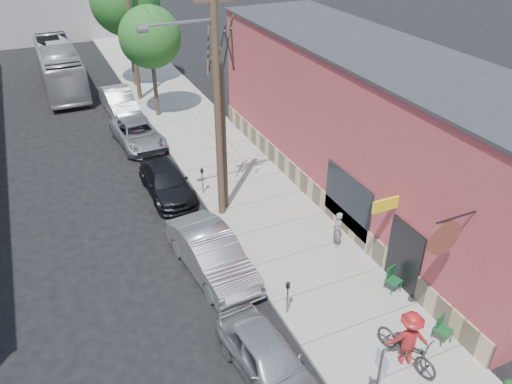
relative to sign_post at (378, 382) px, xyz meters
name	(u,v)px	position (x,y,z in m)	size (l,w,h in m)	color
ground	(216,324)	(-2.35, 5.05, -1.83)	(120.00, 120.00, 0.00)	black
sidewalk	(219,156)	(1.90, 16.05, -1.76)	(4.50, 58.00, 0.15)	#9B9790
cafe_building	(368,126)	(6.64, 10.04, 1.47)	(6.60, 20.20, 6.61)	#A53D42
sign_post	(378,382)	(0.00, 0.00, 0.00)	(0.07, 0.45, 2.80)	slate
parking_meter_near	(288,293)	(-0.10, 4.46, -0.85)	(0.14, 0.14, 1.24)	slate
parking_meter_far	(202,177)	(-0.10, 12.72, -0.85)	(0.14, 0.14, 1.24)	slate
utility_pole_near	(216,95)	(0.04, 10.87, 3.58)	(3.57, 0.28, 10.00)	#503A28
utility_pole_far	(130,17)	(0.10, 25.96, 3.51)	(1.80, 0.28, 10.00)	#503A28
tree_bare	(224,140)	(0.45, 11.30, 1.46)	(0.24, 0.24, 6.29)	#44392C
tree_leafy_mid	(150,37)	(0.45, 22.66, 3.00)	(3.52, 3.52, 6.46)	#44392C
tree_leafy_far	(125,1)	(0.45, 28.81, 3.97)	(4.56, 4.56, 7.94)	#44392C
patio_chair_a	(394,280)	(3.69, 3.89, -1.24)	(0.50, 0.50, 0.88)	#144723
patio_chair_b	(444,330)	(3.65, 1.44, -1.24)	(0.50, 0.50, 0.88)	#144723
patron_grey	(337,230)	(3.29, 6.87, -0.94)	(0.54, 0.35, 1.48)	gray
cyclist	(409,338)	(2.12, 1.29, -0.76)	(1.19, 0.69, 1.85)	maroon
cyclist_bike	(407,347)	(2.12, 1.29, -1.13)	(0.73, 2.11, 1.11)	black
car_0	(268,359)	(-1.70, 2.59, -1.14)	(1.63, 4.06, 1.38)	#9B9FA2
car_1	(212,254)	(-1.55, 7.54, -1.04)	(1.68, 4.82, 1.59)	#97999E
car_2	(166,182)	(-1.55, 13.56, -1.19)	(1.80, 4.43, 1.28)	black
car_3	(138,134)	(-1.55, 19.23, -1.19)	(2.14, 4.64, 1.29)	#9A9AA1
car_4	(119,101)	(-1.55, 24.34, -1.08)	(1.60, 4.58, 1.51)	#A5AAAD
bus	(60,67)	(-4.26, 30.81, -0.36)	(2.47, 10.56, 2.94)	silver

